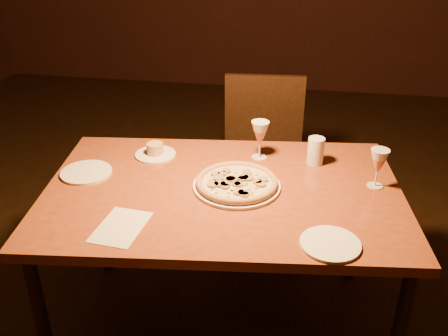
# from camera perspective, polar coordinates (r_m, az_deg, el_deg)

# --- Properties ---
(floor) EXTENTS (7.00, 7.00, 0.00)m
(floor) POSITION_cam_1_polar(r_m,az_deg,el_deg) (2.76, -4.55, -14.67)
(floor) COLOR black
(floor) RESTS_ON ground
(dining_table) EXTENTS (1.60, 1.13, 0.80)m
(dining_table) POSITION_cam_1_polar(r_m,az_deg,el_deg) (2.14, -0.13, -3.99)
(dining_table) COLOR brown
(dining_table) RESTS_ON floor
(chair_far) EXTENTS (0.51, 0.51, 0.98)m
(chair_far) POSITION_cam_1_polar(r_m,az_deg,el_deg) (2.98, 4.40, 1.85)
(chair_far) COLOR black
(chair_far) RESTS_ON floor
(pizza_plate) EXTENTS (0.37, 0.37, 0.04)m
(pizza_plate) POSITION_cam_1_polar(r_m,az_deg,el_deg) (2.10, 1.47, -1.70)
(pizza_plate) COLOR white
(pizza_plate) RESTS_ON dining_table
(ramekin_saucer) EXTENTS (0.19, 0.19, 0.06)m
(ramekin_saucer) POSITION_cam_1_polar(r_m,az_deg,el_deg) (2.39, -7.86, 1.89)
(ramekin_saucer) COLOR white
(ramekin_saucer) RESTS_ON dining_table
(wine_glass_far) EXTENTS (0.08, 0.08, 0.18)m
(wine_glass_far) POSITION_cam_1_polar(r_m,az_deg,el_deg) (2.32, 4.11, 3.21)
(wine_glass_far) COLOR #C87053
(wine_glass_far) RESTS_ON dining_table
(wine_glass_right) EXTENTS (0.08, 0.08, 0.17)m
(wine_glass_right) POSITION_cam_1_polar(r_m,az_deg,el_deg) (2.18, 17.15, -0.03)
(wine_glass_right) COLOR #C87053
(wine_glass_right) RESTS_ON dining_table
(water_tumbler) EXTENTS (0.08, 0.08, 0.13)m
(water_tumbler) POSITION_cam_1_polar(r_m,az_deg,el_deg) (2.32, 10.43, 1.94)
(water_tumbler) COLOR silver
(water_tumbler) RESTS_ON dining_table
(side_plate_left) EXTENTS (0.23, 0.23, 0.01)m
(side_plate_left) POSITION_cam_1_polar(r_m,az_deg,el_deg) (2.30, -15.47, -0.48)
(side_plate_left) COLOR white
(side_plate_left) RESTS_ON dining_table
(side_plate_near) EXTENTS (0.21, 0.21, 0.01)m
(side_plate_near) POSITION_cam_1_polar(r_m,az_deg,el_deg) (1.81, 12.05, -8.48)
(side_plate_near) COLOR white
(side_plate_near) RESTS_ON dining_table
(menu_card) EXTENTS (0.19, 0.25, 0.00)m
(menu_card) POSITION_cam_1_polar(r_m,az_deg,el_deg) (1.90, -11.71, -6.61)
(menu_card) COLOR beige
(menu_card) RESTS_ON dining_table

